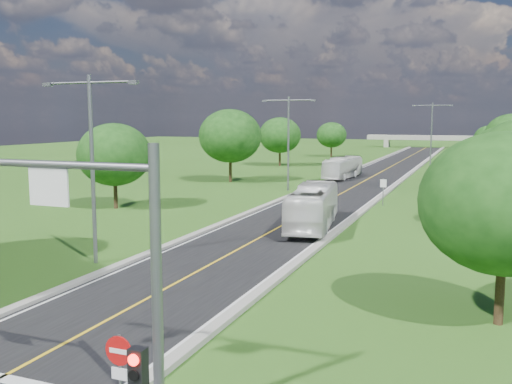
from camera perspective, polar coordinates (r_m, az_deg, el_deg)
ground at (r=74.33m, az=11.27°, el=1.31°), size 260.00×260.00×0.00m
road at (r=80.21m, az=12.04°, el=1.75°), size 8.00×150.00×0.06m
curb_left at (r=81.00m, az=9.07°, el=1.94°), size 0.50×150.00×0.22m
curb_right at (r=79.62m, az=15.06°, el=1.68°), size 0.50×150.00×0.22m
signal_mast at (r=15.32m, az=-16.79°, el=-3.77°), size 8.54×0.33×7.20m
do_not_enter_right at (r=15.09m, az=-13.50°, el=-16.32°), size 0.76×0.11×2.50m
speed_limit_sign at (r=51.72m, az=12.61°, el=0.41°), size 0.55×0.09×2.40m
overpass at (r=153.41m, az=16.68°, el=5.16°), size 30.00×3.00×3.20m
streetlight_near_left at (r=31.30m, az=-16.10°, el=3.78°), size 5.90×0.25×10.00m
streetlight_mid_left at (r=60.85m, az=3.26°, el=5.72°), size 5.90×0.25×10.00m
streetlight_far_right at (r=91.05m, az=17.15°, el=5.98°), size 5.90×0.25×10.00m
tree_lb at (r=50.16m, az=-13.99°, el=3.65°), size 6.30×6.30×7.33m
tree_lc at (r=68.78m, az=-2.60°, el=5.62°), size 7.56×7.56×8.79m
tree_ld at (r=91.86m, az=2.40°, el=5.70°), size 6.72×6.72×7.82m
tree_le at (r=114.19m, az=7.56°, el=5.68°), size 5.88×5.88×6.84m
tree_ra at (r=22.99m, az=23.63°, el=-1.06°), size 6.30×6.30×7.33m
tree_rc at (r=64.88m, az=23.24°, el=3.81°), size 5.88×5.88×6.84m
tree_rd at (r=88.88m, az=24.14°, el=5.19°), size 7.14×7.14×8.30m
tree_re at (r=112.83m, az=22.31°, el=5.01°), size 5.46×5.46×6.35m
tree_rf at (r=132.89m, az=23.74°, el=5.49°), size 6.30×6.30×7.33m
bus_outbound at (r=40.32m, az=5.72°, el=-1.47°), size 4.09×11.02×3.00m
bus_inbound at (r=73.62m, az=8.67°, el=2.42°), size 3.17×9.96×2.73m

